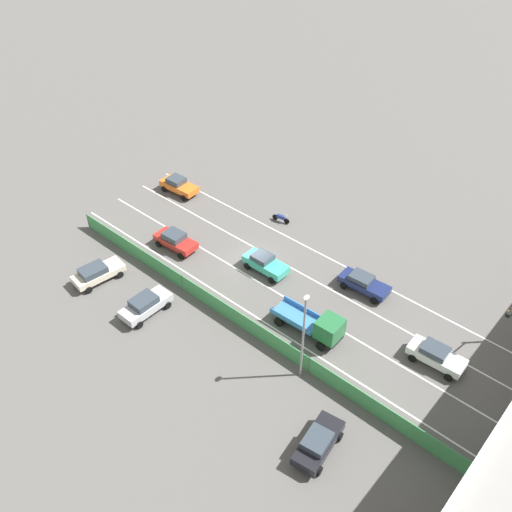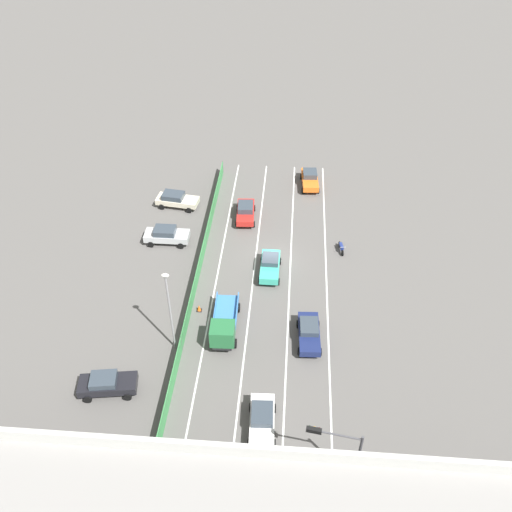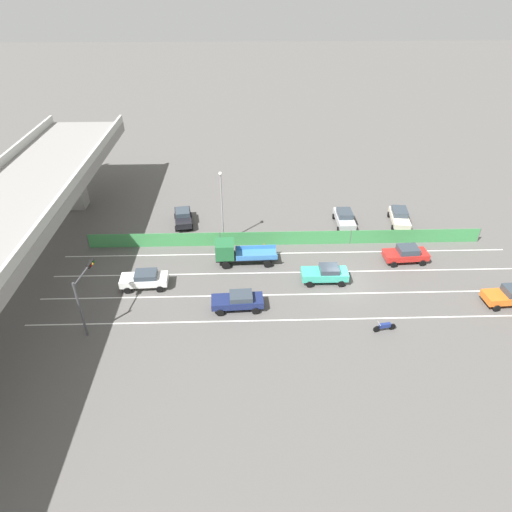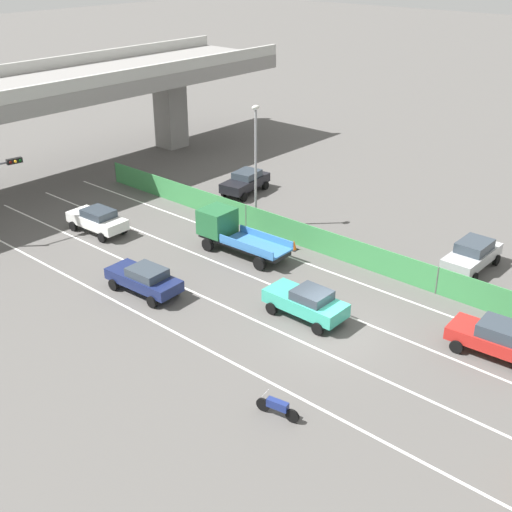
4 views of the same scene
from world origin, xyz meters
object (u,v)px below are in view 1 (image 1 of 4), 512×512
Objects in this scene: flatbed_truck_blue at (318,326)px; traffic_cone at (268,334)px; street_lamp at (304,330)px; motorcycle at (281,218)px; car_hatchback_white at (436,355)px; parked_sedan_cream at (97,273)px; car_taxi_teal at (265,263)px; parked_wagon_silver at (145,305)px; parked_sedan_dark at (318,442)px; car_taxi_orange at (178,185)px; car_sedan_navy at (364,283)px; car_sedan_red at (175,240)px.

traffic_cone is at bearing -49.13° from flatbed_truck_blue.
motorcycle is at bearing -136.19° from street_lamp.
car_hatchback_white is 0.91× the size of parked_sedan_cream.
car_taxi_teal is 14.92m from parked_sedan_cream.
flatbed_truck_blue reaches higher than car_taxi_teal.
parked_sedan_dark is (0.81, 18.33, -0.03)m from parked_wagon_silver.
parked_sedan_dark is at bearing 88.59° from parked_sedan_cream.
car_taxi_teal is 12.75m from street_lamp.
traffic_cone is (6.30, -11.24, -0.61)m from car_hatchback_white.
car_taxi_orange is at bearing -106.39° from flatbed_truck_blue.
flatbed_truck_blue reaches higher than motorcycle.
car_taxi_teal is 16.03m from car_taxi_orange.
parked_sedan_dark is (0.61, 24.69, 0.01)m from parked_sedan_cream.
car_taxi_teal is at bearing -137.42° from traffic_cone.
car_taxi_orange reaches higher than traffic_cone.
parked_sedan_cream is (7.50, -18.68, -0.34)m from flatbed_truck_blue.
flatbed_truck_blue is at bearing 2.62° from car_sedan_navy.
street_lamp is (-3.39, 13.62, 3.87)m from parked_wagon_silver.
parked_sedan_cream is 20.68m from street_lamp.
traffic_cone is (-4.71, 9.33, -0.64)m from parked_wagon_silver.
car_sedan_navy is at bearing 75.03° from motorcycle.
car_hatchback_white reaches higher than motorcycle.
car_sedan_navy is 12.32m from motorcycle.
motorcycle is at bearing 179.71° from parked_wagon_silver.
flatbed_truck_blue is (3.35, 8.43, 0.35)m from car_taxi_teal.
traffic_cone is at bearing 78.56° from car_sedan_red.
parked_sedan_dark is 7.42m from street_lamp.
car_sedan_red reaches higher than parked_sedan_dark.
car_taxi_orange is 33.65m from parked_sedan_dark.
car_taxi_teal is 0.95× the size of parked_sedan_dark.
parked_wagon_silver is 0.98× the size of parked_sedan_dark.
parked_wagon_silver is 10.47m from traffic_cone.
car_sedan_navy is 1.02× the size of parked_wagon_silver.
parked_sedan_dark is (11.45, 14.45, 0.01)m from car_taxi_teal.
parked_wagon_silver reaches higher than parked_sedan_cream.
car_taxi_orange reaches higher than car_taxi_teal.
parked_sedan_dark is 7.00× the size of traffic_cone.
car_taxi_orange is at bearing -159.83° from parked_sedan_cream.
traffic_cone is at bearing 65.37° from car_taxi_orange.
parked_wagon_silver reaches higher than car_hatchback_white.
parked_sedan_cream is at bearing -12.14° from car_sedan_red.
traffic_cone is at bearing -60.74° from car_hatchback_white.
parked_sedan_cream is at bearing -79.80° from street_lamp.
car_sedan_red is 17.02m from flatbed_truck_blue.
parked_sedan_dark is (8.36, 23.02, -0.00)m from car_sedan_red.
street_lamp is at bearing 77.21° from car_sedan_red.
car_hatchback_white is 0.97× the size of car_taxi_orange.
parked_wagon_silver reaches higher than parked_sedan_dark.
motorcycle is (-10.20, -12.22, -0.80)m from flatbed_truck_blue.
car_taxi_teal reaches higher than motorcycle.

